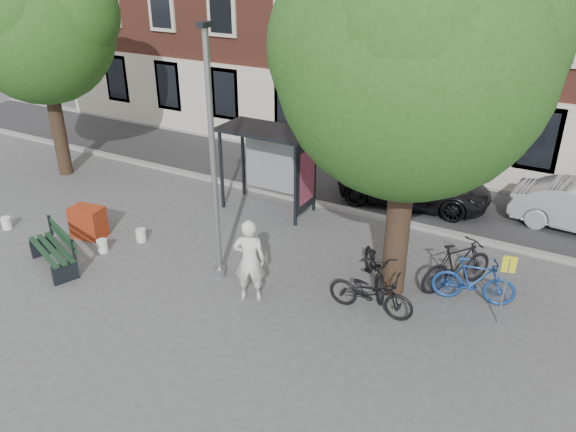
% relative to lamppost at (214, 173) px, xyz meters
% --- Properties ---
extents(ground, '(90.00, 90.00, 0.00)m').
position_rel_lamppost_xyz_m(ground, '(0.00, 0.00, -2.78)').
color(ground, '#4C4C4F').
rests_on(ground, ground).
extents(road, '(40.00, 4.00, 0.01)m').
position_rel_lamppost_xyz_m(road, '(0.00, 7.00, -2.78)').
color(road, '#28282B').
rests_on(road, ground).
extents(curb_near, '(40.00, 0.25, 0.12)m').
position_rel_lamppost_xyz_m(curb_near, '(0.00, 5.00, -2.72)').
color(curb_near, gray).
rests_on(curb_near, ground).
extents(curb_far, '(40.00, 0.25, 0.12)m').
position_rel_lamppost_xyz_m(curb_far, '(0.00, 9.00, -2.72)').
color(curb_far, gray).
rests_on(curb_far, ground).
extents(lamppost, '(0.28, 0.35, 6.11)m').
position_rel_lamppost_xyz_m(lamppost, '(0.00, 0.00, 0.00)').
color(lamppost, '#9EA0A3').
rests_on(lamppost, ground).
extents(tree_right, '(5.76, 5.60, 8.20)m').
position_rel_lamppost_xyz_m(tree_right, '(4.01, 1.38, 2.83)').
color(tree_right, black).
rests_on(tree_right, ground).
extents(tree_left, '(5.18, 4.86, 7.40)m').
position_rel_lamppost_xyz_m(tree_left, '(-8.99, 2.88, 2.43)').
color(tree_left, black).
rests_on(tree_left, ground).
extents(bus_shelter, '(2.85, 1.45, 2.62)m').
position_rel_lamppost_xyz_m(bus_shelter, '(-0.61, 4.11, -0.87)').
color(bus_shelter, '#1E2328').
rests_on(bus_shelter, ground).
extents(painter, '(0.88, 0.76, 2.04)m').
position_rel_lamppost_xyz_m(painter, '(1.20, -0.44, -1.76)').
color(painter, silver).
rests_on(painter, ground).
extents(bench, '(2.08, 1.31, 1.02)m').
position_rel_lamppost_xyz_m(bench, '(-3.93, -1.71, -2.31)').
color(bench, '#1E2328').
rests_on(bench, ground).
extents(bike_a, '(2.00, 0.76, 1.04)m').
position_rel_lamppost_xyz_m(bike_a, '(3.87, 0.41, -2.27)').
color(bike_a, black).
rests_on(bike_a, ground).
extents(bike_b, '(1.96, 0.93, 1.13)m').
position_rel_lamppost_xyz_m(bike_b, '(5.77, 1.96, -2.22)').
color(bike_b, navy).
rests_on(bike_b, ground).
extents(bike_c, '(1.75, 2.17, 1.11)m').
position_rel_lamppost_xyz_m(bike_c, '(3.56, 1.43, -2.23)').
color(bike_c, black).
rests_on(bike_c, ground).
extents(bike_d, '(1.67, 2.04, 1.25)m').
position_rel_lamppost_xyz_m(bike_d, '(5.28, 2.36, -2.16)').
color(bike_d, black).
rests_on(bike_d, ground).
extents(car_dark, '(4.93, 2.72, 1.31)m').
position_rel_lamppost_xyz_m(car_dark, '(2.84, 6.70, -2.13)').
color(car_dark, black).
rests_on(car_dark, ground).
extents(red_stand, '(0.98, 0.72, 0.90)m').
position_rel_lamppost_xyz_m(red_stand, '(-4.47, -0.09, -2.33)').
color(red_stand, maroon).
rests_on(red_stand, ground).
extents(blue_crate, '(0.58, 0.44, 0.20)m').
position_rel_lamppost_xyz_m(blue_crate, '(-5.42, 0.36, -2.68)').
color(blue_crate, navy).
rests_on(blue_crate, ground).
extents(bucket_a, '(0.35, 0.35, 0.36)m').
position_rel_lamppost_xyz_m(bucket_a, '(-6.96, -0.94, -2.60)').
color(bucket_a, white).
rests_on(bucket_a, ground).
extents(bucket_b, '(0.32, 0.32, 0.36)m').
position_rel_lamppost_xyz_m(bucket_b, '(-3.00, 0.41, -2.60)').
color(bucket_b, white).
rests_on(bucket_b, ground).
extents(bucket_c, '(0.32, 0.32, 0.36)m').
position_rel_lamppost_xyz_m(bucket_c, '(-3.49, -0.56, -2.60)').
color(bucket_c, white).
rests_on(bucket_c, ground).
extents(notice_sign, '(0.29, 0.11, 1.69)m').
position_rel_lamppost_xyz_m(notice_sign, '(6.49, 1.40, -1.60)').
color(notice_sign, '#9EA0A3').
rests_on(notice_sign, ground).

